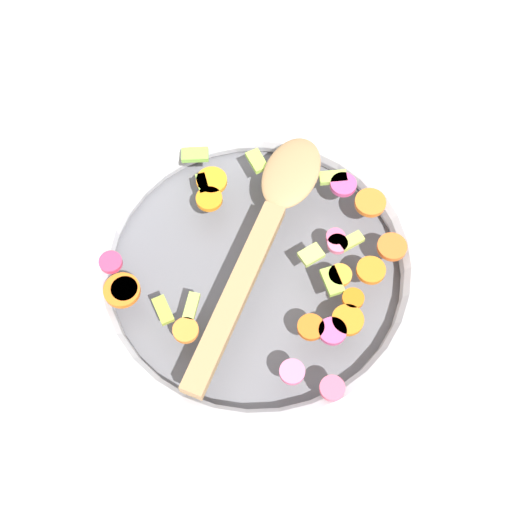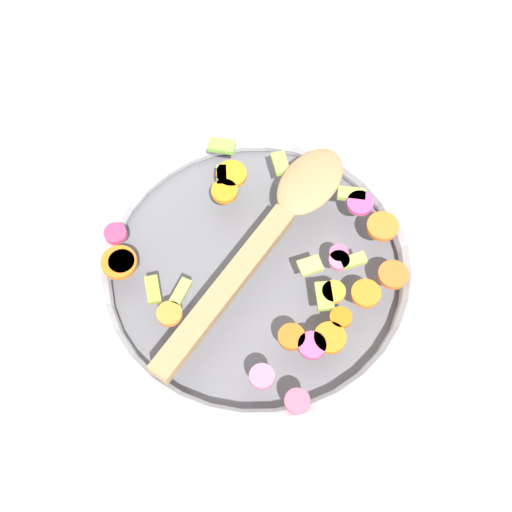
# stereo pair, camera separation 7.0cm
# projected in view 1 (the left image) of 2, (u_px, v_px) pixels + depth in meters

# --- Properties ---
(ground_plane) EXTENTS (4.00, 4.00, 0.00)m
(ground_plane) POSITION_uv_depth(u_px,v_px,m) (256.00, 277.00, 0.75)
(ground_plane) COLOR silver
(skillet) EXTENTS (0.40, 0.40, 0.05)m
(skillet) POSITION_uv_depth(u_px,v_px,m) (256.00, 268.00, 0.73)
(skillet) COLOR slate
(skillet) RESTS_ON ground_plane
(chopped_vegetables) EXTENTS (0.29, 0.31, 0.01)m
(chopped_vegetables) POSITION_uv_depth(u_px,v_px,m) (277.00, 260.00, 0.70)
(chopped_vegetables) COLOR orange
(chopped_vegetables) RESTS_ON skillet
(wooden_spoon) EXTENTS (0.28, 0.16, 0.01)m
(wooden_spoon) POSITION_uv_depth(u_px,v_px,m) (266.00, 228.00, 0.70)
(wooden_spoon) COLOR #A87F51
(wooden_spoon) RESTS_ON chopped_vegetables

